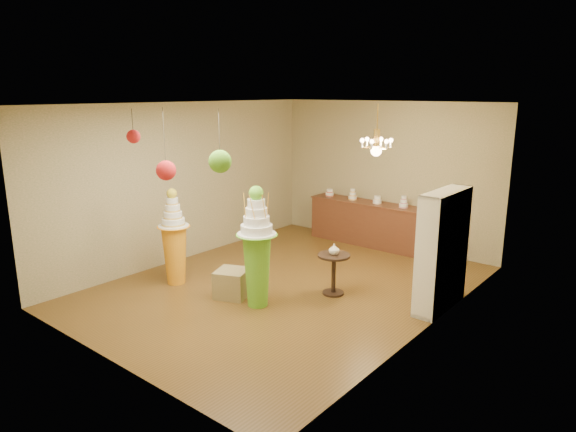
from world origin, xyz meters
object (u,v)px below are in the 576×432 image
Objects in this scene: pedestal_green at (257,255)px; round_table at (334,269)px; sideboard at (376,224)px; pedestal_orange at (175,246)px.

pedestal_green is 1.33m from round_table.
pedestal_green is 0.61× the size of sideboard.
round_table is at bearing 59.90° from pedestal_green.
pedestal_green is at bearing 6.15° from pedestal_orange.
pedestal_orange is at bearing -151.30° from round_table.
pedestal_orange is 4.34m from sideboard.
sideboard is (1.56, 4.04, -0.18)m from pedestal_orange.
pedestal_green reaches higher than pedestal_orange.
round_table is at bearing 28.70° from pedestal_orange.
pedestal_orange is at bearing -111.03° from sideboard.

